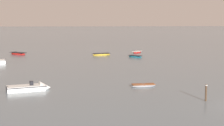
# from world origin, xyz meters

# --- Properties ---
(rowboat_moored_0) EXTENTS (3.01, 3.31, 0.53)m
(rowboat_moored_0) POSITION_xyz_m (-3.59, 41.26, 0.14)
(rowboat_moored_0) COLOR #197084
(rowboat_moored_0) RESTS_ON ground
(rowboat_moored_2) EXTENTS (4.32, 4.17, 0.71)m
(rowboat_moored_2) POSITION_xyz_m (-28.38, 49.20, 0.19)
(rowboat_moored_2) COLOR red
(rowboat_moored_2) RESTS_ON ground
(rowboat_moored_3) EXTENTS (2.90, 3.55, 0.55)m
(rowboat_moored_3) POSITION_xyz_m (-1.58, 50.46, 0.15)
(rowboat_moored_3) COLOR red
(rowboat_moored_3) RESTS_ON ground
(motorboat_moored_3) EXTENTS (4.91, 2.83, 1.60)m
(motorboat_moored_3) POSITION_xyz_m (-20.17, 9.47, 0.22)
(motorboat_moored_3) COLOR white
(motorboat_moored_3) RESTS_ON ground
(rowboat_moored_5) EXTENTS (2.94, 1.24, 0.45)m
(rowboat_moored_5) POSITION_xyz_m (-7.88, 10.27, 0.12)
(rowboat_moored_5) COLOR gray
(rowboat_moored_5) RESTS_ON ground
(rowboat_moored_6) EXTENTS (4.24, 2.62, 0.63)m
(rowboat_moored_6) POSITION_xyz_m (-10.22, 45.76, 0.17)
(rowboat_moored_6) COLOR gold
(rowboat_moored_6) RESTS_ON ground
(mooring_post_near) EXTENTS (0.22, 0.22, 1.75)m
(mooring_post_near) POSITION_xyz_m (-3.39, 2.81, 0.75)
(mooring_post_near) COLOR #453323
(mooring_post_near) RESTS_ON ground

